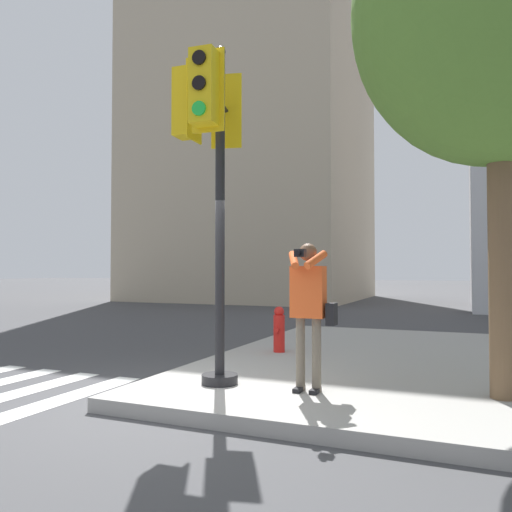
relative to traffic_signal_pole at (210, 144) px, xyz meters
The scene contains 7 objects.
ground_plane 3.34m from the traffic_signal_pole, 121.35° to the right, with size 160.00×160.00×0.00m, color #424244.
sidewalk_corner 5.23m from the traffic_signal_pole, 42.39° to the left, with size 8.00×8.00×0.17m.
traffic_signal_pole is the anchor object (origin of this frame).
person_photographer 2.40m from the traffic_signal_pole, ahead, with size 0.58×0.54×1.76m.
street_tree 3.72m from the traffic_signal_pole, 10.02° to the left, with size 3.33×3.33×6.30m.
fire_hydrant 3.75m from the traffic_signal_pole, 90.52° to the left, with size 0.20×0.26×0.80m.
building_left 23.69m from the traffic_signal_pole, 111.40° to the left, with size 11.91×11.31×22.18m.
Camera 1 is at (3.46, -4.98, 1.60)m, focal length 35.00 mm.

